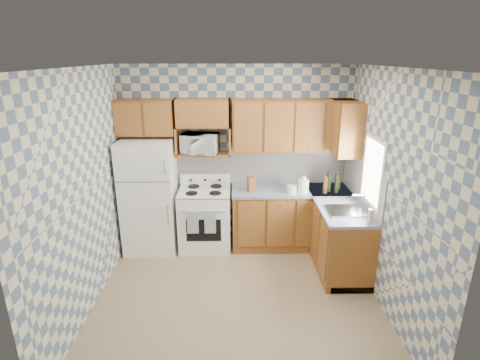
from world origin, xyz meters
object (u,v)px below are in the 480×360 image
Objects in this scene: refrigerator at (150,196)px; electric_kettle at (303,186)px; stove_body at (205,219)px; microwave at (200,144)px.

electric_kettle is (2.25, -0.10, 0.18)m from refrigerator.
stove_body is 1.15m from microwave.
stove_body is 1.73× the size of microwave.
refrigerator is 1.08m from microwave.
refrigerator is at bearing 177.46° from electric_kettle.
stove_body is at bearing -60.06° from microwave.
refrigerator is 3.23× the size of microwave.
refrigerator reaches higher than electric_kettle.
microwave is at bearing 111.03° from stove_body.
refrigerator is 2.26m from electric_kettle.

